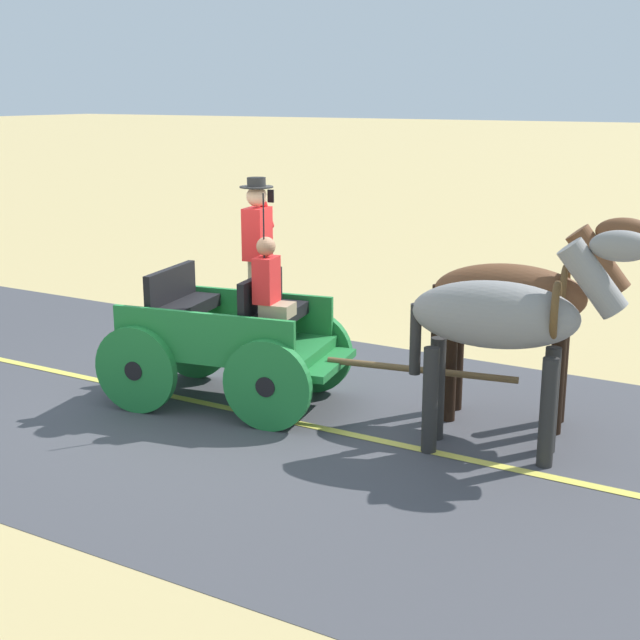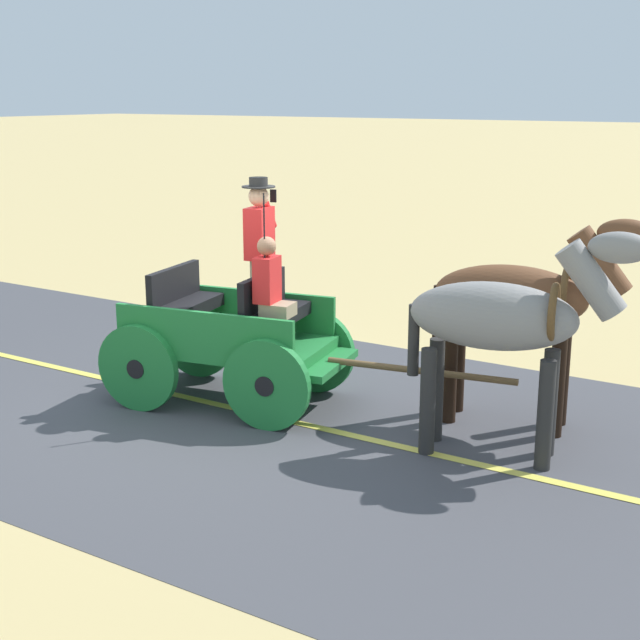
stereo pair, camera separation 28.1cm
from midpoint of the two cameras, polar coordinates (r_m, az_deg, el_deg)
name	(u,v)px [view 1 (the left image)]	position (r m, az deg, el deg)	size (l,w,h in m)	color
ground_plane	(214,406)	(9.94, -7.68, -5.51)	(200.00, 200.00, 0.00)	tan
road_surface	(214,405)	(9.94, -7.68, -5.48)	(6.19, 160.00, 0.01)	#424247
road_centre_stripe	(214,405)	(9.94, -7.68, -5.46)	(0.12, 160.00, 0.00)	#DBCC4C
horse_drawn_carriage	(233,332)	(9.79, -6.44, -0.77)	(1.81, 4.51, 2.50)	#1E7233
horse_near_side	(520,300)	(9.19, 11.91, 1.27)	(0.82, 2.15, 2.21)	brown
horse_off_side	(507,320)	(8.34, 11.01, -0.03)	(0.88, 2.15, 2.21)	gray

